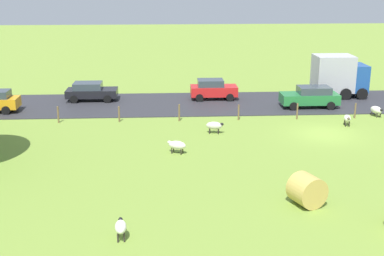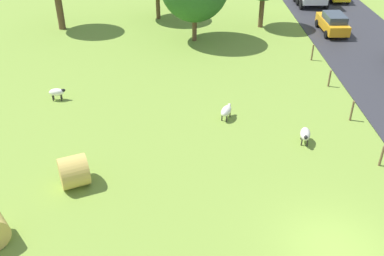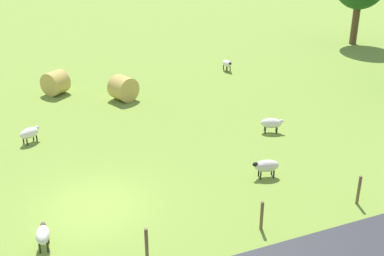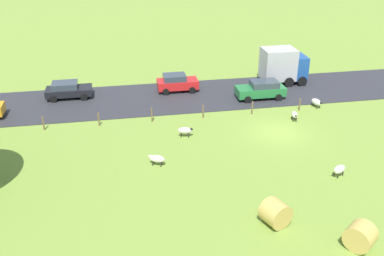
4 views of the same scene
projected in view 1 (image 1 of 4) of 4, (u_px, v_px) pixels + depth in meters
name	position (u px, v px, depth m)	size (l,w,h in m)	color
ground_plane	(325.00, 134.00, 34.53)	(160.00, 160.00, 0.00)	olive
road_strip	(293.00, 102.00, 42.97)	(8.00, 80.00, 0.06)	#2D2D33
sheep_0	(177.00, 145.00, 30.66)	(0.92, 1.22, 0.78)	silver
sheep_1	(347.00, 118.00, 36.28)	(1.07, 0.61, 0.78)	silver
sheep_2	(376.00, 110.00, 38.66)	(1.31, 0.84, 0.78)	silver
sheep_3	(121.00, 227.00, 20.69)	(1.03, 0.52, 0.77)	white
sheep_5	(214.00, 126.00, 34.54)	(0.74, 1.22, 0.81)	beige
hay_bale_1	(307.00, 190.00, 23.71)	(1.48, 1.48, 1.25)	tan
fence_post_0	(355.00, 111.00, 38.19)	(0.12, 0.12, 1.15)	brown
fence_post_1	(297.00, 111.00, 37.95)	(0.12, 0.12, 1.20)	brown
fence_post_2	(239.00, 112.00, 37.72)	(0.12, 0.12, 1.15)	brown
fence_post_3	(179.00, 113.00, 37.48)	(0.12, 0.12, 1.24)	brown
fence_post_4	(119.00, 114.00, 37.26)	(0.12, 0.12, 1.14)	brown
fence_post_5	(58.00, 115.00, 37.02)	(0.12, 0.12, 1.21)	brown
truck_1	(338.00, 75.00, 44.49)	(2.82, 4.43, 3.57)	#1E4C99
car_0	(91.00, 91.00, 43.37)	(2.17, 4.22, 1.52)	black
car_1	(310.00, 96.00, 41.11)	(2.12, 4.54, 1.67)	#237238
car_4	(213.00, 89.00, 43.81)	(2.04, 3.93, 1.68)	red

